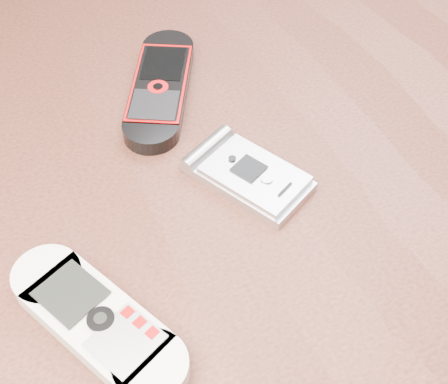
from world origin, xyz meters
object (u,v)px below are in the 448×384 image
(nokia_black_red, at_px, (160,87))
(nokia_white, at_px, (97,320))
(table, at_px, (219,275))
(motorola_razr, at_px, (252,176))

(nokia_black_red, bearing_deg, nokia_white, -92.04)
(table, height_order, motorola_razr, motorola_razr)
(nokia_white, relative_size, nokia_black_red, 0.94)
(table, distance_m, nokia_white, 0.18)
(table, relative_size, motorola_razr, 11.55)
(table, distance_m, nokia_black_red, 0.18)
(nokia_black_red, relative_size, motorola_razr, 1.56)
(nokia_white, bearing_deg, nokia_black_red, 34.48)
(nokia_black_red, bearing_deg, table, -63.40)
(nokia_white, xyz_separation_m, motorola_razr, (0.15, 0.07, -0.00))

